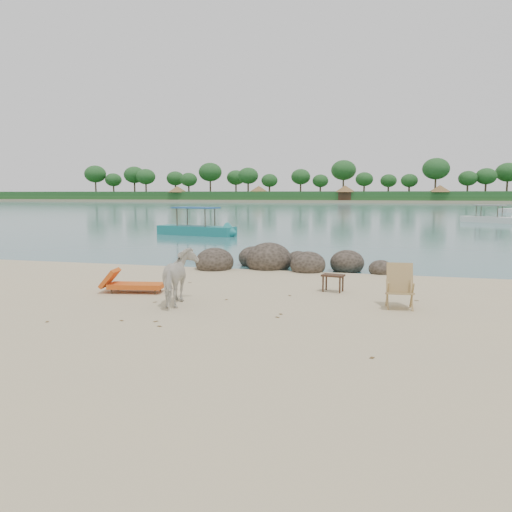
{
  "coord_description": "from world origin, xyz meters",
  "views": [
    {
      "loc": [
        3.36,
        -9.8,
        2.53
      ],
      "look_at": [
        0.32,
        2.0,
        1.0
      ],
      "focal_mm": 35.0,
      "sensor_mm": 36.0,
      "label": 1
    }
  ],
  "objects_px": {
    "cow": "(180,279)",
    "side_table": "(333,284)",
    "boat_near": "(196,212)",
    "deck_chair": "(400,288)",
    "lounge_chair": "(136,284)",
    "boulders": "(278,262)"
  },
  "relations": [
    {
      "from": "side_table",
      "to": "cow",
      "type": "bearing_deg",
      "value": -132.45
    },
    {
      "from": "boulders",
      "to": "boat_near",
      "type": "relative_size",
      "value": 1.11
    },
    {
      "from": "lounge_chair",
      "to": "deck_chair",
      "type": "height_order",
      "value": "deck_chair"
    },
    {
      "from": "boulders",
      "to": "cow",
      "type": "bearing_deg",
      "value": -99.1
    },
    {
      "from": "cow",
      "to": "deck_chair",
      "type": "bearing_deg",
      "value": 176.37
    },
    {
      "from": "boulders",
      "to": "lounge_chair",
      "type": "bearing_deg",
      "value": -117.21
    },
    {
      "from": "cow",
      "to": "boat_near",
      "type": "distance_m",
      "value": 20.03
    },
    {
      "from": "side_table",
      "to": "deck_chair",
      "type": "xyz_separation_m",
      "value": [
        1.6,
        -1.53,
        0.26
      ]
    },
    {
      "from": "lounge_chair",
      "to": "deck_chair",
      "type": "relative_size",
      "value": 1.76
    },
    {
      "from": "boulders",
      "to": "lounge_chair",
      "type": "xyz_separation_m",
      "value": [
        -2.61,
        -5.07,
        0.03
      ]
    },
    {
      "from": "cow",
      "to": "boat_near",
      "type": "height_order",
      "value": "boat_near"
    },
    {
      "from": "cow",
      "to": "side_table",
      "type": "bearing_deg",
      "value": -157.09
    },
    {
      "from": "cow",
      "to": "side_table",
      "type": "height_order",
      "value": "cow"
    },
    {
      "from": "deck_chair",
      "to": "cow",
      "type": "bearing_deg",
      "value": -175.19
    },
    {
      "from": "lounge_chair",
      "to": "side_table",
      "type": "bearing_deg",
      "value": 5.59
    },
    {
      "from": "cow",
      "to": "lounge_chair",
      "type": "relative_size",
      "value": 0.86
    },
    {
      "from": "boulders",
      "to": "lounge_chair",
      "type": "height_order",
      "value": "boulders"
    },
    {
      "from": "lounge_chair",
      "to": "deck_chair",
      "type": "xyz_separation_m",
      "value": [
        6.43,
        -0.19,
        0.23
      ]
    },
    {
      "from": "side_table",
      "to": "lounge_chair",
      "type": "bearing_deg",
      "value": -153.04
    },
    {
      "from": "deck_chair",
      "to": "boat_near",
      "type": "xyz_separation_m",
      "value": [
        -11.74,
        17.97,
        0.93
      ]
    },
    {
      "from": "side_table",
      "to": "lounge_chair",
      "type": "relative_size",
      "value": 0.32
    },
    {
      "from": "cow",
      "to": "deck_chair",
      "type": "xyz_separation_m",
      "value": [
        4.8,
        0.8,
        -0.14
      ]
    }
  ]
}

